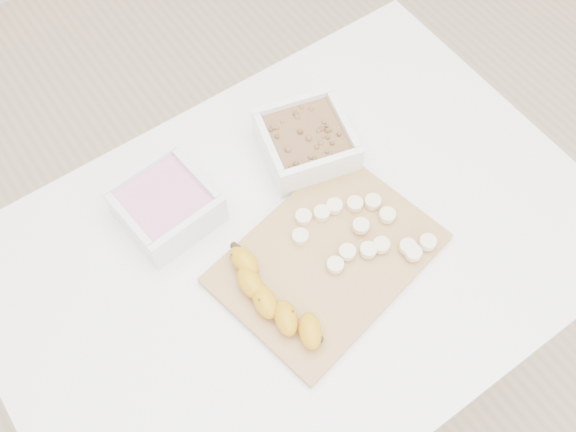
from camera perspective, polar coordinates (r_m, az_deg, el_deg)
ground at (r=1.76m, az=0.58°, el=-13.62°), size 3.50×3.50×0.00m
table at (r=1.14m, az=0.87°, el=-4.87°), size 1.00×0.70×0.75m
bowl_yogurt at (r=1.07m, az=-10.79°, el=0.97°), size 0.16×0.16×0.07m
bowl_granola at (r=1.12m, az=1.63°, el=6.64°), size 0.18×0.18×0.07m
cutting_board at (r=1.04m, az=3.52°, el=-3.78°), size 0.39×0.31×0.01m
banana at (r=0.99m, az=-1.17°, el=-7.46°), size 0.07×0.21×0.03m
banana_slices at (r=1.05m, az=6.50°, el=-1.36°), size 0.19×0.18×0.02m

